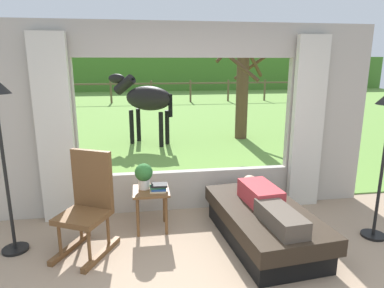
% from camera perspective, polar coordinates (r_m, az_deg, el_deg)
% --- Properties ---
extents(back_wall_with_window, '(5.20, 0.12, 2.55)m').
position_cam_1_polar(back_wall_with_window, '(4.64, -0.88, 3.72)').
color(back_wall_with_window, '#ADA599').
rests_on(back_wall_with_window, ground_plane).
extents(curtain_panel_left, '(0.44, 0.10, 2.40)m').
position_cam_1_polar(curtain_panel_left, '(4.59, -22.02, 1.99)').
color(curtain_panel_left, beige).
rests_on(curtain_panel_left, ground_plane).
extents(curtain_panel_right, '(0.44, 0.10, 2.40)m').
position_cam_1_polar(curtain_panel_right, '(5.03, 18.81, 3.21)').
color(curtain_panel_right, beige).
rests_on(curtain_panel_right, ground_plane).
extents(outdoor_pasture_lawn, '(36.00, 21.68, 0.02)m').
position_cam_1_polar(outdoor_pasture_lawn, '(15.57, -6.48, 6.05)').
color(outdoor_pasture_lawn, olive).
rests_on(outdoor_pasture_lawn, ground_plane).
extents(distant_hill_ridge, '(36.00, 2.00, 2.40)m').
position_cam_1_polar(distant_hill_ridge, '(25.29, -7.56, 11.63)').
color(distant_hill_ridge, '#46782A').
rests_on(distant_hill_ridge, ground_plane).
extents(recliner_sofa, '(1.06, 1.78, 0.42)m').
position_cam_1_polar(recliner_sofa, '(4.12, 11.89, -13.02)').
color(recliner_sofa, black).
rests_on(recliner_sofa, ground_plane).
extents(reclining_person, '(0.40, 1.44, 0.22)m').
position_cam_1_polar(reclining_person, '(3.96, 12.36, -9.39)').
color(reclining_person, '#B23338').
rests_on(reclining_person, recliner_sofa).
extents(rocking_chair, '(0.72, 0.81, 1.12)m').
position_cam_1_polar(rocking_chair, '(3.92, -17.05, -9.52)').
color(rocking_chair, brown).
rests_on(rocking_chair, ground_plane).
extents(side_table, '(0.44, 0.44, 0.52)m').
position_cam_1_polar(side_table, '(4.26, -6.87, -8.83)').
color(side_table, brown).
rests_on(side_table, ground_plane).
extents(potted_plant, '(0.22, 0.22, 0.32)m').
position_cam_1_polar(potted_plant, '(4.22, -8.10, -5.08)').
color(potted_plant, silver).
rests_on(potted_plant, side_table).
extents(book_stack, '(0.22, 0.16, 0.09)m').
position_cam_1_polar(book_stack, '(4.16, -5.65, -7.31)').
color(book_stack, beige).
rests_on(book_stack, side_table).
extents(horse, '(1.71, 1.27, 1.73)m').
position_cam_1_polar(horse, '(8.55, -7.79, 7.54)').
color(horse, black).
rests_on(horse, outdoor_pasture_lawn).
extents(pasture_tree, '(1.71, 1.71, 2.83)m').
position_cam_1_polar(pasture_tree, '(9.18, 8.41, 8.90)').
color(pasture_tree, '#4C3823').
rests_on(pasture_tree, outdoor_pasture_lawn).
extents(pasture_fence_line, '(16.10, 0.10, 1.10)m').
position_cam_1_polar(pasture_fence_line, '(17.49, -6.84, 9.29)').
color(pasture_fence_line, brown).
rests_on(pasture_fence_line, outdoor_pasture_lawn).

